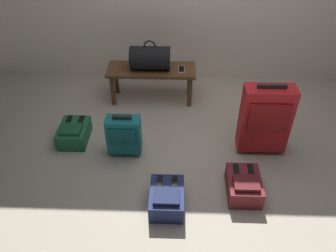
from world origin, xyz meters
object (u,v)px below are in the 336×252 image
Objects in this scene: suitcase_small_teal at (124,134)px; backpack_maroon at (244,185)px; bench at (152,73)px; backpack_green at (74,133)px; duffel_bag_black at (150,58)px; cell_phone at (181,69)px; suitcase_upright_red at (265,118)px; backpack_navy at (167,198)px.

suitcase_small_teal is 1.19m from backpack_maroon.
backpack_green is (-0.74, -0.78, -0.25)m from bench.
duffel_bag_black is 0.37m from cell_phone.
duffel_bag_black is at bearing 142.60° from suitcase_upright_red.
backpack_green is at bearing 161.39° from suitcase_small_teal.
backpack_navy is at bearing -140.89° from suitcase_upright_red.
suitcase_upright_red reaches higher than cell_phone.
bench is at bearing 78.35° from suitcase_small_teal.
cell_phone is 1.61m from backpack_navy.
backpack_navy and backpack_maroon have the same top height.
backpack_maroon is at bearing -112.73° from suitcase_upright_red.
duffel_bag_black is 1.16× the size of backpack_navy.
backpack_green is at bearing 158.21° from backpack_maroon.
bench is at bearing 142.34° from suitcase_upright_red.
cell_phone is 0.38× the size of backpack_navy.
duffel_bag_black reaches higher than cell_phone.
suitcase_upright_red is 1.33m from suitcase_small_teal.
bench is 0.99m from suitcase_small_teal.
bench is 2.63× the size of backpack_maroon.
bench is at bearing 46.25° from backpack_green.
backpack_maroon is at bearing -23.35° from suitcase_small_teal.
backpack_green is at bearing -144.92° from cell_phone.
backpack_maroon is (1.08, -0.47, -0.15)m from suitcase_small_teal.
cell_phone is 0.19× the size of suitcase_upright_red.
suitcase_small_teal reaches higher than bench.
suitcase_small_teal reaches higher than cell_phone.
bench is at bearing 177.27° from cell_phone.
duffel_bag_black is 1.43m from suitcase_upright_red.
suitcase_small_teal is (-0.20, -0.96, -0.11)m from bench.
duffel_bag_black is 1.16× the size of backpack_maroon.
backpack_green is at bearing 177.31° from suitcase_upright_red.
backpack_navy is at bearing -55.72° from suitcase_small_teal.
bench is 2.27× the size of duffel_bag_black.
suitcase_upright_red is at bearing -37.40° from duffel_bag_black.
cell_phone is 0.38× the size of backpack_maroon.
duffel_bag_black is 0.58× the size of suitcase_upright_red.
backpack_maroon is (1.63, -0.65, 0.00)m from backpack_green.
suitcase_small_teal is (-1.32, -0.10, -0.15)m from suitcase_upright_red.
suitcase_upright_red reaches higher than bench.
backpack_green is at bearing -133.75° from bench.
backpack_maroon is at bearing -21.79° from backpack_green.
suitcase_upright_red is at bearing -2.69° from backpack_green.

